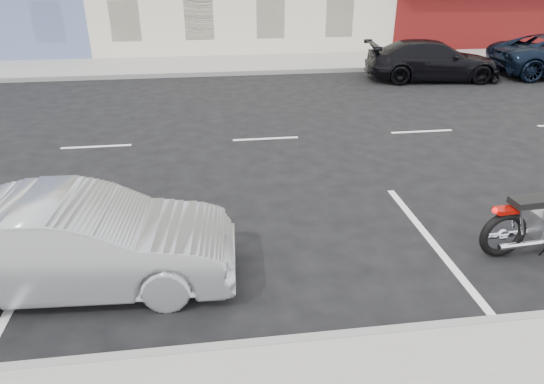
{
  "coord_description": "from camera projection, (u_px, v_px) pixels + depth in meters",
  "views": [
    {
      "loc": [
        -3.36,
        -11.1,
        4.04
      ],
      "look_at": [
        -2.47,
        -4.55,
        0.8
      ],
      "focal_mm": 32.0,
      "sensor_mm": 36.0,
      "label": 1
    }
  ],
  "objects": [
    {
      "name": "sedan_silver",
      "position": [
        80.0,
        243.0,
        6.31
      ],
      "size": [
        4.1,
        1.62,
        1.33
      ],
      "primitive_type": "imported",
      "rotation": [
        0.0,
        0.0,
        1.52
      ],
      "color": "#919598",
      "rests_on": "ground"
    },
    {
      "name": "curb_far",
      "position": [
        160.0,
        76.0,
        17.65
      ],
      "size": [
        80.0,
        0.12,
        0.16
      ],
      "primitive_type": "cube",
      "color": "gray",
      "rests_on": "ground"
    },
    {
      "name": "curb_near",
      "position": [
        69.0,
        366.0,
        5.2
      ],
      "size": [
        80.0,
        0.12,
        0.16
      ],
      "primitive_type": "cube",
      "color": "gray",
      "rests_on": "ground"
    },
    {
      "name": "ground",
      "position": [
        345.0,
        135.0,
        12.06
      ],
      "size": [
        120.0,
        120.0,
        0.0
      ],
      "primitive_type": "plane",
      "color": "black",
      "rests_on": "ground"
    },
    {
      "name": "sidewalk_far",
      "position": [
        163.0,
        66.0,
        19.16
      ],
      "size": [
        80.0,
        3.4,
        0.15
      ],
      "primitive_type": "cube",
      "color": "gray",
      "rests_on": "ground"
    },
    {
      "name": "car_far",
      "position": [
        432.0,
        60.0,
        17.12
      ],
      "size": [
        4.86,
        2.39,
        1.36
      ],
      "primitive_type": "imported",
      "rotation": [
        0.0,
        0.0,
        1.46
      ],
      "color": "black",
      "rests_on": "ground"
    }
  ]
}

